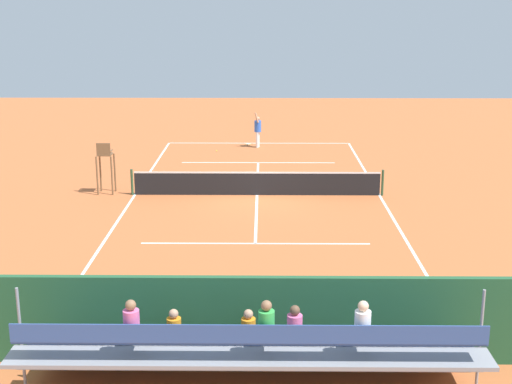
# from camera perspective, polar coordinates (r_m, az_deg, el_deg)

# --- Properties ---
(ground_plane) EXTENTS (60.00, 60.00, 0.00)m
(ground_plane) POSITION_cam_1_polar(r_m,az_deg,el_deg) (29.40, 0.08, -0.24)
(ground_plane) COLOR #BC6033
(court_line_markings) EXTENTS (10.10, 22.20, 0.01)m
(court_line_markings) POSITION_cam_1_polar(r_m,az_deg,el_deg) (29.44, 0.08, -0.22)
(court_line_markings) COLOR white
(court_line_markings) RESTS_ON ground
(tennis_net) EXTENTS (10.30, 0.10, 1.07)m
(tennis_net) POSITION_cam_1_polar(r_m,az_deg,el_deg) (29.28, 0.08, 0.70)
(tennis_net) COLOR black
(tennis_net) RESTS_ON ground
(backdrop_wall) EXTENTS (18.00, 0.16, 2.00)m
(backdrop_wall) POSITION_cam_1_polar(r_m,az_deg,el_deg) (15.87, -0.39, -10.09)
(backdrop_wall) COLOR #235633
(backdrop_wall) RESTS_ON ground
(bleacher_stand) EXTENTS (9.06, 2.40, 2.48)m
(bleacher_stand) POSITION_cam_1_polar(r_m,az_deg,el_deg) (14.67, -0.51, -12.57)
(bleacher_stand) COLOR gray
(bleacher_stand) RESTS_ON ground
(umpire_chair) EXTENTS (0.67, 0.67, 2.14)m
(umpire_chair) POSITION_cam_1_polar(r_m,az_deg,el_deg) (29.99, -11.85, 2.32)
(umpire_chair) COLOR brown
(umpire_chair) RESTS_ON ground
(courtside_bench) EXTENTS (1.80, 0.40, 0.93)m
(courtside_bench) POSITION_cam_1_polar(r_m,az_deg,el_deg) (16.91, 9.52, -10.31)
(courtside_bench) COLOR #9E754C
(courtside_bench) RESTS_ON ground
(equipment_bag) EXTENTS (0.90, 0.36, 0.36)m
(equipment_bag) POSITION_cam_1_polar(r_m,az_deg,el_deg) (16.77, 2.43, -11.76)
(equipment_bag) COLOR #334C8C
(equipment_bag) RESTS_ON ground
(tennis_player) EXTENTS (0.44, 0.56, 1.93)m
(tennis_player) POSITION_cam_1_polar(r_m,az_deg,el_deg) (38.80, 0.14, 5.03)
(tennis_player) COLOR white
(tennis_player) RESTS_ON ground
(tennis_racket) EXTENTS (0.34, 0.58, 0.03)m
(tennis_racket) POSITION_cam_1_polar(r_m,az_deg,el_deg) (39.81, -0.63, 3.82)
(tennis_racket) COLOR black
(tennis_racket) RESTS_ON ground
(tennis_ball_near) EXTENTS (0.07, 0.07, 0.07)m
(tennis_ball_near) POSITION_cam_1_polar(r_m,az_deg,el_deg) (37.98, -3.14, 3.28)
(tennis_ball_near) COLOR #CCDB33
(tennis_ball_near) RESTS_ON ground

